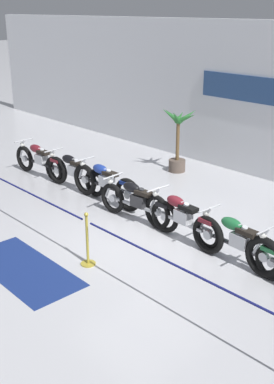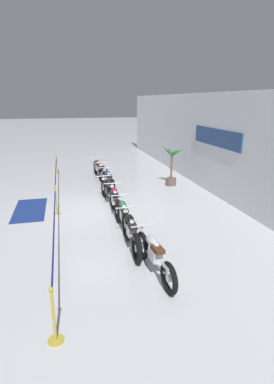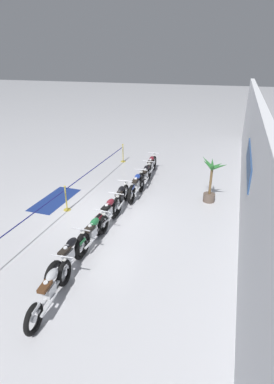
# 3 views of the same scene
# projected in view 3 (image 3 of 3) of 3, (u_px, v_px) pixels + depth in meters

# --- Properties ---
(ground_plane) EXTENTS (120.00, 120.00, 0.00)m
(ground_plane) POSITION_uv_depth(u_px,v_px,m) (104.00, 214.00, 11.57)
(ground_plane) COLOR silver
(back_wall) EXTENTS (28.00, 0.29, 4.20)m
(back_wall) POSITION_uv_depth(u_px,v_px,m) (252.00, 179.00, 9.25)
(back_wall) COLOR white
(back_wall) RESTS_ON ground
(motorcycle_maroon_0) EXTENTS (2.31, 0.62, 0.96)m
(motorcycle_maroon_0) POSITION_uv_depth(u_px,v_px,m) (151.00, 166.00, 15.30)
(motorcycle_maroon_0) COLOR black
(motorcycle_maroon_0) RESTS_ON ground
(motorcycle_black_1) EXTENTS (2.34, 0.62, 0.93)m
(motorcycle_black_1) POSITION_uv_depth(u_px,v_px,m) (145.00, 176.00, 14.06)
(motorcycle_black_1) COLOR black
(motorcycle_black_1) RESTS_ON ground
(motorcycle_blue_2) EXTENTS (2.35, 0.62, 0.98)m
(motorcycle_blue_2) POSITION_uv_depth(u_px,v_px,m) (136.00, 186.00, 12.91)
(motorcycle_blue_2) COLOR black
(motorcycle_blue_2) RESTS_ON ground
(motorcycle_black_3) EXTENTS (2.27, 0.62, 0.94)m
(motorcycle_black_3) POSITION_uv_depth(u_px,v_px,m) (120.00, 198.00, 11.80)
(motorcycle_black_3) COLOR black
(motorcycle_black_3) RESTS_ON ground
(motorcycle_maroon_4) EXTENTS (2.22, 0.62, 0.96)m
(motorcycle_maroon_4) POSITION_uv_depth(u_px,v_px,m) (109.00, 212.00, 10.68)
(motorcycle_maroon_4) COLOR black
(motorcycle_maroon_4) RESTS_ON ground
(motorcycle_green_5) EXTENTS (2.17, 0.62, 0.91)m
(motorcycle_green_5) POSITION_uv_depth(u_px,v_px,m) (93.00, 233.00, 9.51)
(motorcycle_green_5) COLOR black
(motorcycle_green_5) RESTS_ON ground
(motorcycle_black_6) EXTENTS (2.26, 0.62, 0.97)m
(motorcycle_black_6) POSITION_uv_depth(u_px,v_px,m) (69.00, 256.00, 8.36)
(motorcycle_black_6) COLOR black
(motorcycle_black_6) RESTS_ON ground
(motorcycle_silver_7) EXTENTS (2.26, 0.63, 0.93)m
(motorcycle_silver_7) POSITION_uv_depth(u_px,v_px,m) (50.00, 290.00, 7.16)
(motorcycle_silver_7) COLOR black
(motorcycle_silver_7) RESTS_ON ground
(potted_palm_left_of_row) EXTENTS (1.05, 1.09, 1.95)m
(potted_palm_left_of_row) POSITION_uv_depth(u_px,v_px,m) (211.00, 181.00, 12.23)
(potted_palm_left_of_row) COLOR brown
(potted_palm_left_of_row) RESTS_ON ground
(stanchion_far_left) EXTENTS (12.44, 0.28, 1.05)m
(stanchion_far_left) POSITION_uv_depth(u_px,v_px,m) (85.00, 178.00, 12.97)
(stanchion_far_left) COLOR gold
(stanchion_far_left) RESTS_ON ground
(stanchion_mid_left) EXTENTS (0.28, 0.28, 1.05)m
(stanchion_mid_left) POSITION_uv_depth(u_px,v_px,m) (66.00, 202.00, 11.74)
(stanchion_mid_left) COLOR gold
(stanchion_mid_left) RESTS_ON ground
(floor_banner) EXTENTS (2.57, 1.14, 0.01)m
(floor_banner) POSITION_uv_depth(u_px,v_px,m) (55.00, 200.00, 12.75)
(floor_banner) COLOR navy
(floor_banner) RESTS_ON ground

